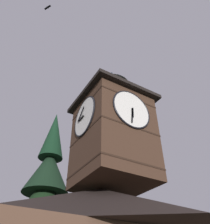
{
  "coord_description": "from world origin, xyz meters",
  "views": [
    {
      "loc": [
        8.32,
        8.6,
        2.02
      ],
      "look_at": [
        1.61,
        -2.64,
        11.81
      ],
      "focal_mm": 38.06,
      "sensor_mm": 36.0,
      "label": 1
    }
  ],
  "objects_px": {
    "moon": "(84,224)",
    "flying_bird_high": "(48,7)",
    "pine_tree_behind": "(41,217)",
    "clock_tower": "(113,130)"
  },
  "relations": [
    {
      "from": "clock_tower",
      "to": "flying_bird_high",
      "type": "relative_size",
      "value": 16.24
    },
    {
      "from": "clock_tower",
      "to": "flying_bird_high",
      "type": "height_order",
      "value": "flying_bird_high"
    },
    {
      "from": "clock_tower",
      "to": "flying_bird_high",
      "type": "bearing_deg",
      "value": 5.94
    },
    {
      "from": "moon",
      "to": "flying_bird_high",
      "type": "xyz_separation_m",
      "value": [
        22.07,
        37.21,
        5.81
      ]
    },
    {
      "from": "pine_tree_behind",
      "to": "moon",
      "type": "bearing_deg",
      "value": -120.79
    },
    {
      "from": "moon",
      "to": "pine_tree_behind",
      "type": "bearing_deg",
      "value": 59.21
    },
    {
      "from": "pine_tree_behind",
      "to": "flying_bird_high",
      "type": "xyz_separation_m",
      "value": [
        3.9,
        6.72,
        12.6
      ]
    },
    {
      "from": "moon",
      "to": "flying_bird_high",
      "type": "height_order",
      "value": "flying_bird_high"
    },
    {
      "from": "clock_tower",
      "to": "moon",
      "type": "height_order",
      "value": "clock_tower"
    },
    {
      "from": "clock_tower",
      "to": "moon",
      "type": "bearing_deg",
      "value": -113.91
    }
  ]
}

